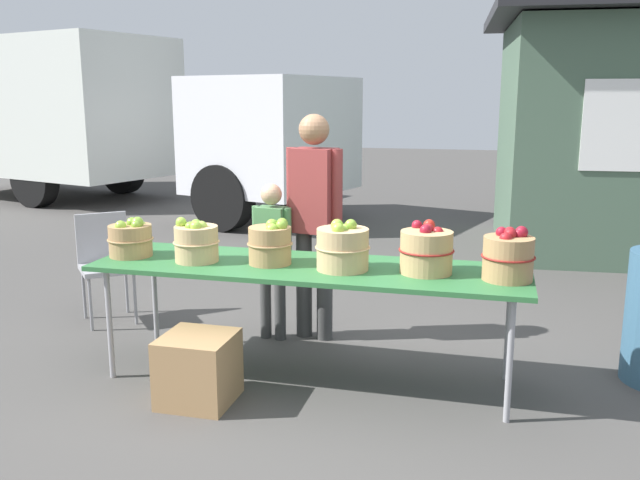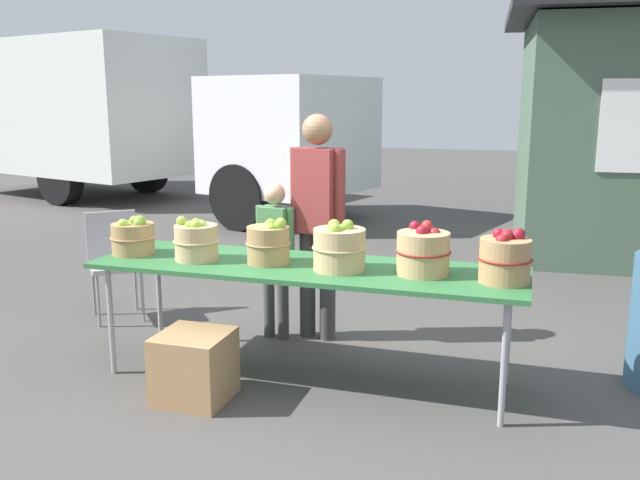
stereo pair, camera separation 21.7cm
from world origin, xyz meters
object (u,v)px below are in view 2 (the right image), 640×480
Objects in this scene: apple_basket_green_0 at (133,237)px; apple_basket_green_3 at (339,248)px; apple_basket_red_1 at (505,258)px; vendor_adult at (317,209)px; produce_crate at (194,366)px; child_customer at (275,248)px; apple_basket_red_0 at (423,252)px; folding_chair at (114,256)px; box_truck at (121,114)px; market_table at (306,271)px; apple_basket_green_1 at (196,240)px; apple_basket_green_2 at (269,243)px.

apple_basket_green_3 is (1.42, -0.00, 0.02)m from apple_basket_green_0.
vendor_adult is at bearing 149.66° from apple_basket_red_1.
produce_crate is (-1.74, -0.45, -0.68)m from apple_basket_red_1.
apple_basket_red_0 is at bearing 158.04° from child_customer.
produce_crate is at bearing -150.23° from apple_basket_green_3.
apple_basket_green_0 reaches higher than folding_chair.
child_customer is at bearing -32.28° from box_truck.
apple_basket_green_1 is at bearing -174.15° from market_table.
market_table is at bearing 168.33° from apple_basket_green_3.
apple_basket_green_2 is 0.04× the size of box_truck.
apple_basket_red_0 reaches higher than apple_basket_green_1.
apple_basket_red_0 is at bearing 174.21° from apple_basket_red_1.
apple_basket_green_1 is at bearing -3.48° from apple_basket_green_0.
apple_basket_red_1 reaches higher than apple_basket_red_0.
market_table is at bearing 178.07° from apple_basket_red_1.
market_table is 0.74m from apple_basket_green_1.
apple_basket_red_0 is at bearing 150.00° from vendor_adult.
box_truck is 8.54m from produce_crate.
apple_basket_red_0 is 1.36m from child_customer.
box_truck reaches higher than apple_basket_green_1.
apple_basket_green_3 is at bearing -31.91° from box_truck.
apple_basket_green_2 reaches higher than apple_basket_green_0.
box_truck is 6.72m from folding_chair.
market_table is at bearing 131.49° from child_customer.
child_customer is at bearing 29.52° from vendor_adult.
apple_basket_red_1 is 0.36× the size of folding_chair.
child_customer is (-0.45, 0.65, -0.03)m from market_table.
vendor_adult is at bearing 56.14° from apple_basket_green_1.
box_truck reaches higher than apple_basket_red_0.
folding_chair is 1.86m from produce_crate.
box_truck reaches higher than apple_basket_red_1.
apple_basket_green_0 is 2.39m from apple_basket_red_1.
box_truck is (-6.66, 6.41, 0.60)m from apple_basket_red_1.
apple_basket_red_1 reaches higher than apple_basket_green_0.
child_customer reaches higher than apple_basket_green_3.
apple_basket_red_0 reaches higher than apple_basket_green_0.
apple_basket_green_2 is 0.47m from apple_basket_green_3.
apple_basket_green_3 is 0.82× the size of produce_crate.
apple_basket_green_1 is 0.95m from apple_basket_green_3.
apple_basket_red_0 is 0.38× the size of folding_chair.
apple_basket_green_3 is 0.20× the size of vendor_adult.
apple_basket_green_1 is at bearing -179.01° from apple_basket_red_1.
apple_basket_red_0 is (0.73, 0.01, 0.17)m from market_table.
apple_basket_green_1 is 0.48m from apple_basket_green_2.
apple_basket_green_2 is 8.27m from box_truck.
vendor_adult is at bearing -153.89° from child_customer.
apple_basket_green_2 is at bearing 1.66° from apple_basket_green_0.
apple_basket_green_1 is 0.72× the size of produce_crate.
apple_basket_green_2 is 1.87m from folding_chair.
child_customer is at bearing 70.03° from apple_basket_green_1.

